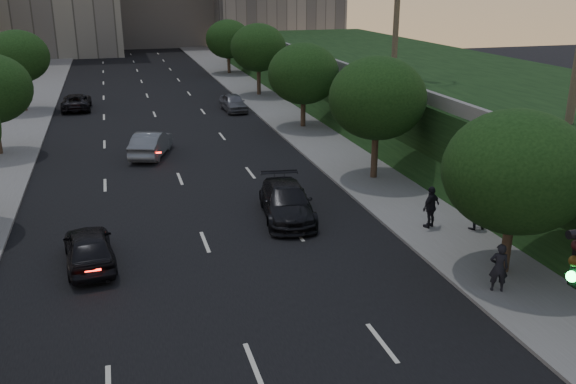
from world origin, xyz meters
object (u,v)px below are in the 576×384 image
object	(u,v)px
sedan_near_left	(89,247)
sedan_near_right	(287,202)
pedestrian_a	(499,267)
sedan_mid_left	(151,144)
sedan_far_right	(233,103)
sedan_far_left	(76,102)
pedestrian_c	(431,207)
pedestrian_b	(476,209)

from	to	relation	value
sedan_near_left	sedan_near_right	distance (m)	9.05
sedan_near_left	pedestrian_a	distance (m)	15.11
sedan_mid_left	sedan_far_right	bearing A→B (deg)	-103.50
pedestrian_a	sedan_far_right	bearing A→B (deg)	-60.76
sedan_near_right	sedan_far_right	distance (m)	24.90
sedan_far_left	sedan_far_right	distance (m)	13.39
sedan_near_right	pedestrian_a	distance (m)	10.36
sedan_mid_left	sedan_far_left	bearing A→B (deg)	-54.60
sedan_far_left	sedan_far_right	bearing A→B (deg)	162.62
sedan_near_left	sedan_far_right	xyz separation A→B (m)	(11.09, 27.44, -0.03)
sedan_far_left	sedan_near_right	size ratio (longest dim) A/B	0.92
sedan_mid_left	sedan_far_right	xyz separation A→B (m)	(7.66, 12.28, -0.07)
sedan_near_right	pedestrian_c	xyz separation A→B (m)	(5.64, -3.16, 0.31)
sedan_far_right	pedestrian_b	distance (m)	29.09
sedan_near_left	pedestrian_c	distance (m)	14.31
sedan_near_right	sedan_far_right	world-z (taller)	sedan_near_right
pedestrian_a	pedestrian_c	xyz separation A→B (m)	(0.60, 5.88, 0.06)
pedestrian_a	pedestrian_b	bearing A→B (deg)	-89.78
sedan_near_left	sedan_near_right	xyz separation A→B (m)	(8.65, 2.66, 0.03)
sedan_far_left	pedestrian_a	bearing A→B (deg)	113.03
sedan_far_right	pedestrian_c	xyz separation A→B (m)	(3.20, -27.94, 0.37)
sedan_far_left	pedestrian_a	distance (m)	41.03
sedan_near_left	pedestrian_c	world-z (taller)	pedestrian_c
sedan_near_left	pedestrian_c	size ratio (longest dim) A/B	2.35
sedan_far_left	pedestrian_b	size ratio (longest dim) A/B	2.71
sedan_near_right	sedan_near_left	bearing A→B (deg)	-155.39
sedan_mid_left	sedan_far_left	world-z (taller)	sedan_mid_left
sedan_near_left	sedan_far_right	bearing A→B (deg)	-117.11
sedan_near_right	pedestrian_a	world-z (taller)	pedestrian_a
sedan_far_right	pedestrian_c	world-z (taller)	pedestrian_c
sedan_far_left	pedestrian_b	distance (m)	37.35
sedan_far_right	sedan_mid_left	bearing A→B (deg)	-125.04
sedan_far_left	sedan_far_right	size ratio (longest dim) A/B	1.17
pedestrian_b	pedestrian_c	distance (m)	1.91
sedan_mid_left	pedestrian_b	world-z (taller)	pedestrian_b
sedan_mid_left	pedestrian_a	bearing A→B (deg)	133.95
sedan_near_left	sedan_far_left	world-z (taller)	sedan_near_left
pedestrian_b	sedan_near_left	bearing A→B (deg)	0.30
pedestrian_a	sedan_mid_left	bearing A→B (deg)	-39.68
sedan_near_left	sedan_far_right	size ratio (longest dim) A/B	1.04
sedan_near_right	pedestrian_b	world-z (taller)	pedestrian_b
sedan_far_left	pedestrian_c	bearing A→B (deg)	117.42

